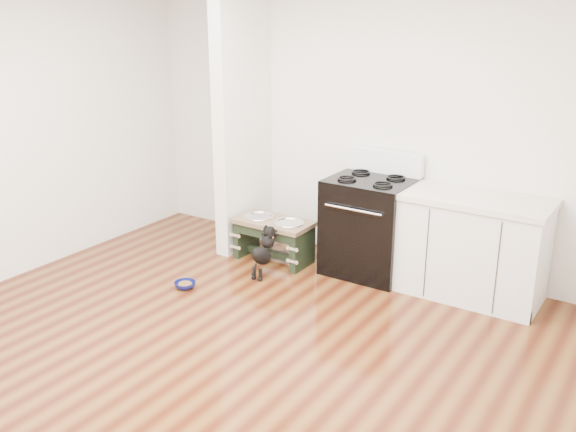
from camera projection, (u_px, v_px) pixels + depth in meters
name	position (u px, v px, depth m)	size (l,w,h in m)	color
ground	(202.00, 364.00, 4.61)	(5.00, 5.00, 0.00)	#41190B
room_shell	(191.00, 143.00, 4.09)	(5.00, 5.00, 5.00)	silver
partition_wall	(243.00, 119.00, 6.45)	(0.15, 0.80, 2.70)	silver
oven_range	(370.00, 224.00, 6.04)	(0.76, 0.69, 1.14)	black
cabinet_run	(472.00, 247.00, 5.55)	(1.24, 0.64, 0.91)	silver
dog_feeder	(273.00, 232.00, 6.35)	(0.78, 0.41, 0.44)	black
puppy	(264.00, 250.00, 6.01)	(0.14, 0.40, 0.47)	black
floor_bowl	(185.00, 285.00, 5.82)	(0.24, 0.24, 0.06)	#0C1054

